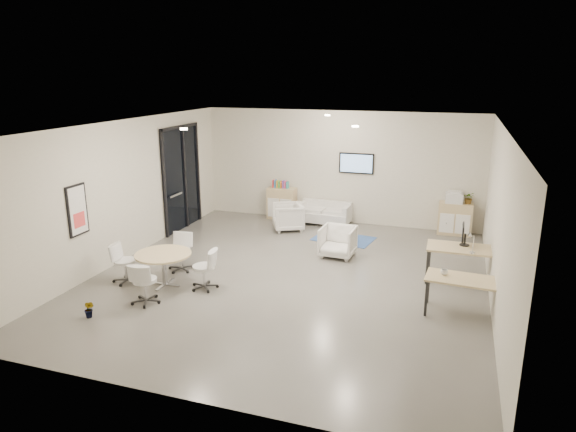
# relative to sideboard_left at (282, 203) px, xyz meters

# --- Properties ---
(room_shell) EXTENTS (9.60, 10.60, 4.80)m
(room_shell) POSITION_rel_sideboard_left_xyz_m (1.65, -4.26, 1.14)
(room_shell) COLOR #5B5953
(room_shell) RESTS_ON ground
(glass_door) EXTENTS (0.09, 1.90, 2.85)m
(glass_door) POSITION_rel_sideboard_left_xyz_m (-2.30, -1.75, 1.04)
(glass_door) COLOR black
(glass_door) RESTS_ON room_shell
(artwork) EXTENTS (0.05, 0.54, 1.04)m
(artwork) POSITION_rel_sideboard_left_xyz_m (-2.32, -5.86, 1.08)
(artwork) COLOR black
(artwork) RESTS_ON room_shell
(wall_tv) EXTENTS (0.98, 0.06, 0.58)m
(wall_tv) POSITION_rel_sideboard_left_xyz_m (2.15, 0.20, 1.29)
(wall_tv) COLOR black
(wall_tv) RESTS_ON room_shell
(ceiling_spots) EXTENTS (3.14, 4.14, 0.03)m
(ceiling_spots) POSITION_rel_sideboard_left_xyz_m (1.45, -3.43, 2.72)
(ceiling_spots) COLOR #FFEAC6
(ceiling_spots) RESTS_ON room_shell
(sideboard_left) EXTENTS (0.83, 0.43, 0.93)m
(sideboard_left) POSITION_rel_sideboard_left_xyz_m (0.00, 0.00, 0.00)
(sideboard_left) COLOR tan
(sideboard_left) RESTS_ON room_shell
(sideboard_right) EXTENTS (0.87, 0.42, 0.87)m
(sideboard_right) POSITION_rel_sideboard_left_xyz_m (4.92, 0.00, -0.03)
(sideboard_right) COLOR tan
(sideboard_right) RESTS_ON room_shell
(books) EXTENTS (0.48, 0.14, 0.22)m
(books) POSITION_rel_sideboard_left_xyz_m (-0.04, 0.00, 0.58)
(books) COLOR red
(books) RESTS_ON sideboard_left
(printer) EXTENTS (0.46, 0.38, 0.32)m
(printer) POSITION_rel_sideboard_left_xyz_m (4.85, 0.01, 0.56)
(printer) COLOR white
(printer) RESTS_ON sideboard_right
(loveseat) EXTENTS (1.49, 0.79, 0.54)m
(loveseat) POSITION_rel_sideboard_left_xyz_m (1.36, -0.13, -0.17)
(loveseat) COLOR silver
(loveseat) RESTS_ON room_shell
(blue_rug) EXTENTS (1.65, 1.23, 0.01)m
(blue_rug) POSITION_rel_sideboard_left_xyz_m (2.18, -1.35, -0.46)
(blue_rug) COLOR #305794
(blue_rug) RESTS_ON room_shell
(armchair_left) EXTENTS (1.02, 1.04, 0.82)m
(armchair_left) POSITION_rel_sideboard_left_xyz_m (0.53, -1.02, -0.06)
(armchair_left) COLOR silver
(armchair_left) RESTS_ON room_shell
(armchair_right) EXTENTS (0.81, 0.76, 0.80)m
(armchair_right) POSITION_rel_sideboard_left_xyz_m (2.32, -2.68, -0.06)
(armchair_right) COLOR silver
(armchair_right) RESTS_ON room_shell
(desk_rear) EXTENTS (1.48, 0.76, 0.77)m
(desk_rear) POSITION_rel_sideboard_left_xyz_m (5.13, -3.42, 0.22)
(desk_rear) COLOR tan
(desk_rear) RESTS_ON room_shell
(desk_front) EXTENTS (1.36, 0.75, 0.69)m
(desk_front) POSITION_rel_sideboard_left_xyz_m (5.14, -4.93, 0.15)
(desk_front) COLOR tan
(desk_front) RESTS_ON room_shell
(monitor) EXTENTS (0.20, 0.50, 0.44)m
(monitor) POSITION_rel_sideboard_left_xyz_m (5.09, -3.27, 0.54)
(monitor) COLOR black
(monitor) RESTS_ON desk_rear
(round_table) EXTENTS (1.14, 1.14, 0.69)m
(round_table) POSITION_rel_sideboard_left_xyz_m (-0.65, -5.48, 0.14)
(round_table) COLOR tan
(round_table) RESTS_ON room_shell
(meeting_chairs) EXTENTS (2.34, 2.34, 0.82)m
(meeting_chairs) POSITION_rel_sideboard_left_xyz_m (-0.65, -5.48, -0.05)
(meeting_chairs) COLOR white
(meeting_chairs) RESTS_ON room_shell
(plant_cabinet) EXTENTS (0.33, 0.36, 0.25)m
(plant_cabinet) POSITION_rel_sideboard_left_xyz_m (5.22, -0.01, 0.54)
(plant_cabinet) COLOR #3F7F3F
(plant_cabinet) RESTS_ON sideboard_right
(plant_floor) EXTENTS (0.19, 0.33, 0.14)m
(plant_floor) POSITION_rel_sideboard_left_xyz_m (-1.14, -7.18, -0.39)
(plant_floor) COLOR #3F7F3F
(plant_floor) RESTS_ON room_shell
(cup) EXTENTS (0.13, 0.11, 0.12)m
(cup) POSITION_rel_sideboard_left_xyz_m (4.79, -4.86, 0.28)
(cup) COLOR white
(cup) RESTS_ON desk_front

